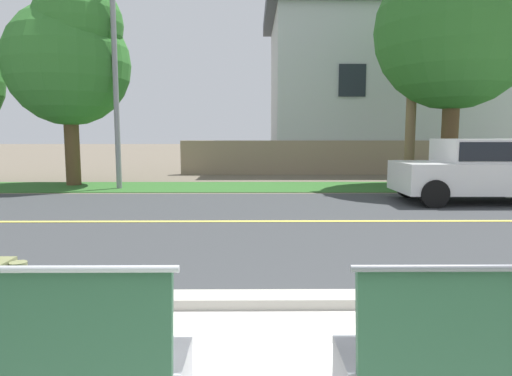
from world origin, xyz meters
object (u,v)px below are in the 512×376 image
at_px(shade_tree_left, 71,55).
at_px(shade_tree_centre, 462,17).
at_px(car_white_near, 487,167).
at_px(streetlamp, 117,61).

distance_m(shade_tree_left, shade_tree_centre, 12.06).
height_order(car_white_near, shade_tree_left, shade_tree_left).
distance_m(streetlamp, shade_tree_left, 1.80).
bearing_deg(shade_tree_centre, streetlamp, -179.61).
xyz_separation_m(car_white_near, shade_tree_centre, (0.61, 3.10, 4.29)).
xyz_separation_m(car_white_near, streetlamp, (-9.74, 3.03, 2.98)).
bearing_deg(streetlamp, car_white_near, -17.28).
height_order(car_white_near, streetlamp, streetlamp).
bearing_deg(car_white_near, shade_tree_centre, 78.80).
distance_m(car_white_near, shade_tree_centre, 5.33).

